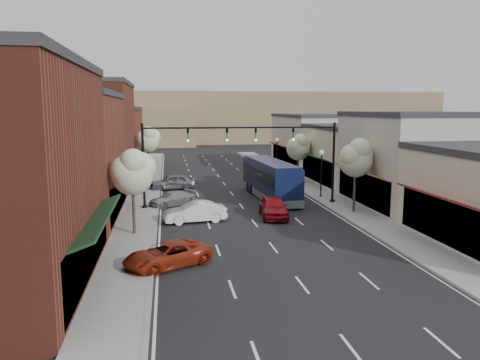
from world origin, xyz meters
name	(u,v)px	position (x,y,z in m)	size (l,w,h in m)	color
ground	(260,230)	(0.00, 0.00, 0.00)	(160.00, 160.00, 0.00)	black
sidewalk_left	(145,187)	(-8.40, 18.50, 0.07)	(2.80, 73.00, 0.15)	gray
sidewalk_right	(302,183)	(8.40, 18.50, 0.07)	(2.80, 73.00, 0.15)	gray
curb_left	(159,187)	(-7.00, 18.50, 0.07)	(0.25, 73.00, 0.17)	gray
curb_right	(290,184)	(7.00, 18.50, 0.07)	(0.25, 73.00, 0.17)	gray
bldg_left_midnear	(56,156)	(-14.23, 6.00, 4.66)	(10.14, 14.10, 9.40)	brown
bldg_left_midfar	(87,135)	(-14.24, 20.00, 5.40)	(10.14, 14.10, 10.90)	maroon
bldg_left_far	(107,138)	(-14.22, 36.00, 4.16)	(10.14, 18.10, 8.40)	brown
bldg_right_midnear	(407,160)	(13.72, 6.00, 3.91)	(9.14, 12.10, 7.90)	beige
bldg_right_midfar	(351,155)	(13.70, 18.00, 3.17)	(9.14, 12.10, 6.40)	beige
bldg_right_far	(312,141)	(13.71, 32.00, 3.66)	(9.14, 16.10, 7.40)	beige
hill_far	(191,117)	(0.00, 90.00, 6.00)	(120.00, 30.00, 12.00)	#7A6647
hill_near	(80,127)	(-25.00, 78.00, 4.00)	(50.00, 20.00, 8.00)	#7A6647
signal_mast_right	(307,151)	(5.62, 8.00, 4.62)	(8.22, 0.46, 7.00)	black
signal_mast_left	(173,153)	(-5.62, 8.00, 4.62)	(8.22, 0.46, 7.00)	black
tree_right_near	(356,157)	(8.35, 3.94, 4.45)	(2.85, 2.65, 5.95)	#47382B
tree_right_far	(299,146)	(8.35, 19.94, 3.99)	(2.85, 2.65, 5.43)	#47382B
tree_left_near	(133,171)	(-8.25, -0.06, 4.22)	(2.85, 2.65, 5.69)	#47382B
tree_left_far	(148,139)	(-8.25, 25.94, 4.60)	(2.85, 2.65, 6.13)	#47382B
lamp_post_near	(321,166)	(7.80, 10.50, 3.01)	(0.44, 0.44, 4.44)	black
lamp_post_far	(277,149)	(7.80, 28.00, 3.01)	(0.44, 0.44, 4.44)	black
coach_bus	(270,179)	(3.14, 11.06, 1.81)	(3.18, 11.44, 3.46)	#0E163A
red_hatchback	(273,207)	(1.75, 3.67, 0.81)	(1.91, 4.74, 1.61)	maroon
parked_car_a	(167,255)	(-6.20, -6.47, 0.65)	(2.15, 4.65, 1.29)	maroon
parked_car_b	(195,212)	(-4.20, 3.04, 0.74)	(1.57, 4.49, 1.48)	white
parked_car_c	(172,199)	(-5.75, 9.02, 0.61)	(1.70, 4.19, 1.21)	#99999E
parked_car_d	(172,182)	(-5.63, 17.17, 0.78)	(1.84, 4.57, 1.56)	slate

